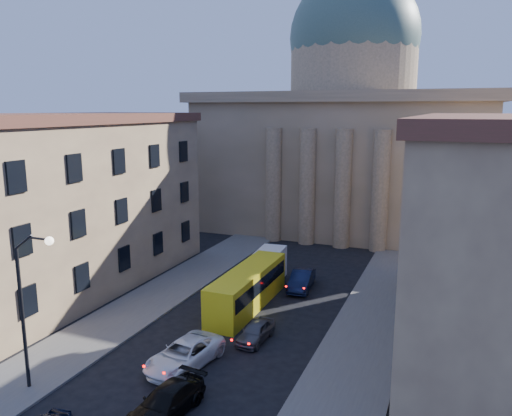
% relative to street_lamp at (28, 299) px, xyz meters
% --- Properties ---
extents(sidewalk_left, '(5.00, 60.00, 0.15)m').
position_rel_street_lamp_xyz_m(sidewalk_left, '(-1.53, 10.00, -5.21)').
color(sidewalk_left, '#585550').
rests_on(sidewalk_left, ground).
extents(sidewalk_right, '(5.00, 60.00, 0.15)m').
position_rel_street_lamp_xyz_m(sidewalk_right, '(15.47, 10.00, -5.21)').
color(sidewalk_right, '#585550').
rests_on(sidewalk_right, ground).
extents(church, '(68.02, 28.76, 36.60)m').
position_rel_street_lamp_xyz_m(church, '(6.97, 47.47, 6.59)').
color(church, '#766548').
rests_on(church, ground).
extents(building_left, '(11.60, 26.60, 14.70)m').
position_rel_street_lamp_xyz_m(building_left, '(-10.03, 14.00, 2.14)').
color(building_left, tan).
rests_on(building_left, ground).
extents(street_lamp, '(2.62, 0.44, 8.83)m').
position_rel_street_lamp_xyz_m(street_lamp, '(0.00, 0.00, 0.00)').
color(street_lamp, black).
rests_on(street_lamp, ground).
extents(car_left_mid, '(3.30, 5.87, 1.55)m').
position_rel_street_lamp_xyz_m(car_left_mid, '(6.17, 5.31, -4.51)').
color(car_left_mid, white).
rests_on(car_left_mid, ground).
extents(car_right_mid, '(2.57, 5.14, 1.43)m').
position_rel_street_lamp_xyz_m(car_right_mid, '(7.77, 0.71, -4.57)').
color(car_right_mid, black).
rests_on(car_right_mid, ground).
extents(car_right_far, '(1.73, 3.88, 1.30)m').
position_rel_street_lamp_xyz_m(car_right_far, '(8.81, 10.00, -4.64)').
color(car_right_far, '#4B4A4F').
rests_on(car_right_far, ground).
extents(car_right_distant, '(2.16, 4.93, 1.58)m').
position_rel_street_lamp_xyz_m(car_right_distant, '(8.78, 20.43, -4.50)').
color(car_right_distant, black).
rests_on(car_right_distant, ground).
extents(city_bus, '(2.47, 10.61, 2.99)m').
position_rel_street_lamp_xyz_m(city_bus, '(6.07, 15.15, -3.68)').
color(city_bus, yellow).
rests_on(city_bus, ground).
extents(box_truck, '(2.48, 5.46, 2.92)m').
position_rel_street_lamp_xyz_m(box_truck, '(5.71, 20.44, -3.90)').
color(box_truck, silver).
rests_on(box_truck, ground).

